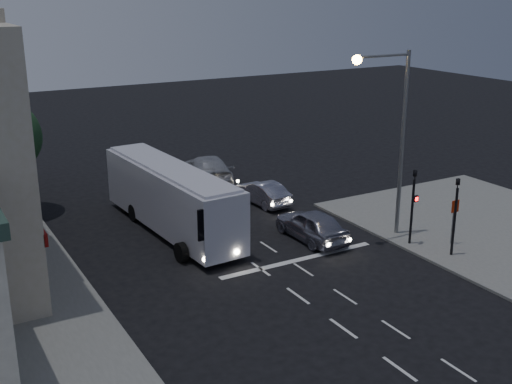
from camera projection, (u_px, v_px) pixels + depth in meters
ground at (285, 286)px, 26.60m from camera, size 120.00×120.00×0.00m
road_markings at (270, 253)px, 29.95m from camera, size 8.00×30.55×0.01m
tour_bus at (171, 196)px, 32.20m from camera, size 3.03×11.29×3.43m
car_suv at (312, 225)px, 31.38m from camera, size 1.87×4.51×1.53m
car_sedan_a at (263, 193)px, 36.71m from camera, size 1.67×4.10×1.32m
car_sedan_b at (208, 168)px, 41.07m from camera, size 3.34×5.97×1.64m
traffic_signal_main at (413, 198)px, 30.11m from camera, size 0.25×0.35×4.10m
traffic_signal_side at (456, 207)px, 28.81m from camera, size 0.18×0.15×4.10m
regulatory_sign at (454, 215)px, 30.33m from camera, size 0.45×0.12×2.20m
streetlight at (393, 124)px, 30.17m from camera, size 3.32×0.44×9.00m
street_tree at (2, 134)px, 33.79m from camera, size 4.00×4.00×6.20m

